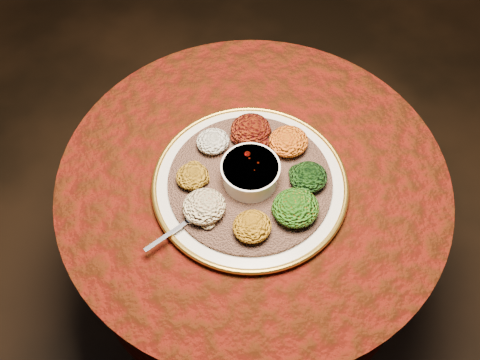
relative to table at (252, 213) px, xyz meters
name	(u,v)px	position (x,y,z in m)	size (l,w,h in m)	color
table	(252,213)	(0.00, 0.00, 0.00)	(0.96, 0.96, 0.73)	black
platter	(250,184)	(-0.02, -0.02, 0.19)	(0.59, 0.59, 0.02)	beige
injera	(250,181)	(-0.02, -0.02, 0.20)	(0.39, 0.39, 0.01)	brown
stew_bowl	(250,172)	(-0.02, -0.02, 0.24)	(0.14, 0.14, 0.06)	white
spoon	(190,220)	(-0.19, -0.07, 0.21)	(0.15, 0.06, 0.01)	silver
portion_ayib	(213,141)	(-0.06, 0.10, 0.23)	(0.08, 0.08, 0.04)	silver
portion_kitfo	(251,129)	(0.03, 0.10, 0.23)	(0.10, 0.09, 0.05)	black
portion_tikil	(288,141)	(0.10, 0.03, 0.23)	(0.10, 0.09, 0.05)	#BC870F
portion_gomen	(308,177)	(0.10, -0.08, 0.23)	(0.09, 0.09, 0.04)	black
portion_mixveg	(296,208)	(0.04, -0.15, 0.23)	(0.11, 0.10, 0.05)	#AF430B
portion_kik	(252,226)	(-0.07, -0.15, 0.23)	(0.09, 0.08, 0.04)	#AB6C0F
portion_timatim	(204,206)	(-0.15, -0.06, 0.23)	(0.10, 0.09, 0.05)	maroon
portion_shiro	(192,176)	(-0.14, 0.03, 0.23)	(0.08, 0.07, 0.04)	#966612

